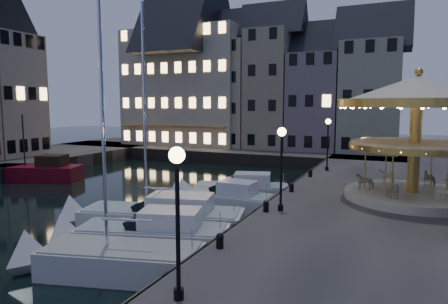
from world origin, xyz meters
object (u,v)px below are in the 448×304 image
at_px(streetlamp_b, 281,157).
at_px(bollard_a, 220,240).
at_px(motorboat_a, 109,261).
at_px(red_fishing_boat, 38,173).
at_px(bollard_d, 310,173).
at_px(streetlamp_c, 328,137).
at_px(bollard_b, 266,206).
at_px(motorboat_e, 235,192).
at_px(motorboat_c, 155,217).
at_px(streetlamp_a, 177,201).
at_px(carousel, 417,114).
at_px(bollard_c, 291,187).
at_px(motorboat_b, 144,237).
at_px(motorboat_d, 222,200).

distance_m(streetlamp_b, bollard_a, 6.50).
height_order(motorboat_a, red_fishing_boat, motorboat_a).
xyz_separation_m(bollard_d, red_fishing_boat, (-22.80, -4.17, -0.90)).
height_order(streetlamp_c, bollard_b, streetlamp_c).
bearing_deg(motorboat_e, bollard_b, -56.36).
distance_m(bollard_b, motorboat_c, 5.90).
distance_m(streetlamp_a, bollard_d, 20.15).
bearing_deg(carousel, bollard_b, -139.31).
height_order(motorboat_c, motorboat_e, motorboat_c).
xyz_separation_m(streetlamp_c, motorboat_e, (-4.88, -7.56, -3.38)).
height_order(bollard_c, motorboat_b, motorboat_b).
bearing_deg(bollard_d, streetlamp_b, -86.57).
relative_size(bollard_b, motorboat_b, 0.07).
height_order(motorboat_c, carousel, motorboat_c).
height_order(motorboat_d, carousel, carousel).
bearing_deg(red_fishing_boat, motorboat_d, -7.86).
height_order(bollard_b, red_fishing_boat, red_fishing_boat).
bearing_deg(bollard_b, motorboat_c, -167.54).
bearing_deg(streetlamp_a, motorboat_a, 149.56).
bearing_deg(motorboat_d, bollard_c, 16.93).
bearing_deg(streetlamp_c, carousel, -53.79).
height_order(motorboat_a, motorboat_c, motorboat_c).
relative_size(streetlamp_b, bollard_d, 7.32).
bearing_deg(motorboat_b, bollard_c, 63.84).
relative_size(motorboat_a, carousel, 1.45).
bearing_deg(streetlamp_c, motorboat_b, -105.58).
relative_size(bollard_a, motorboat_b, 0.07).
height_order(streetlamp_b, motorboat_c, motorboat_c).
bearing_deg(bollard_b, streetlamp_b, 39.81).
distance_m(motorboat_c, motorboat_e, 7.82).
bearing_deg(motorboat_a, streetlamp_b, 56.22).
relative_size(bollard_b, red_fishing_boat, 0.07).
xyz_separation_m(motorboat_c, carousel, (12.35, 6.98, 5.39)).
distance_m(bollard_a, motorboat_d, 10.17).
distance_m(bollard_a, bollard_c, 10.50).
height_order(streetlamp_b, motorboat_d, streetlamp_b).
xyz_separation_m(streetlamp_a, motorboat_d, (-4.70, 13.25, -3.38)).
bearing_deg(motorboat_c, bollard_c, 47.73).
relative_size(streetlamp_a, motorboat_c, 0.33).
relative_size(motorboat_b, motorboat_e, 1.06).
bearing_deg(red_fishing_boat, streetlamp_b, -14.00).
relative_size(motorboat_e, red_fishing_boat, 0.93).
height_order(motorboat_c, motorboat_d, motorboat_c).
height_order(bollard_a, bollard_d, same).
relative_size(motorboat_c, motorboat_d, 1.88).
bearing_deg(motorboat_c, bollard_a, -36.71).
xyz_separation_m(streetlamp_b, red_fishing_boat, (-23.40, 5.83, -3.32)).
bearing_deg(motorboat_b, bollard_d, 73.05).
relative_size(bollard_d, red_fishing_boat, 0.07).
xyz_separation_m(streetlamp_b, bollard_c, (-0.60, 4.50, -2.41)).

